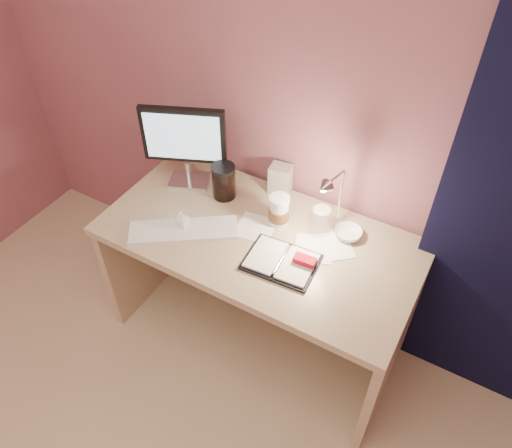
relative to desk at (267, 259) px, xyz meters
The scene contains 14 objects.
desk is the anchor object (origin of this frame).
monitor 0.68m from the desk, behind, with size 0.37×0.20×0.41m.
keyboard 0.44m from the desk, 143.98° to the right, with size 0.47×0.14×0.02m, color white.
planner 0.33m from the desk, 44.44° to the right, with size 0.31×0.24×0.05m.
paper_a 0.33m from the desk, ahead, with size 0.16×0.16×0.00m, color white.
paper_b 0.23m from the desk, 135.67° to the right, with size 0.16×0.16×0.00m, color white.
paper_c 0.38m from the desk, ahead, with size 0.17×0.17×0.00m, color white.
coffee_cup 0.30m from the desk, 50.03° to the left, with size 0.09×0.09×0.15m.
clear_cup 0.37m from the desk, 19.37° to the left, with size 0.08×0.08×0.14m, color white.
bowl 0.43m from the desk, 18.74° to the left, with size 0.12×0.12×0.04m, color white.
lotion_bottle 0.46m from the desk, 147.30° to the right, with size 0.05×0.05×0.10m, color white.
dark_jar 0.42m from the desk, 163.90° to the left, with size 0.11×0.11×0.15m, color black.
product_box 0.39m from the desk, 104.58° to the left, with size 0.10×0.08×0.15m, color #BCBBB7.
desk_lamp 0.52m from the desk, 14.23° to the left, with size 0.10×0.20×0.33m.
Camera 1 is at (0.75, 0.04, 2.28)m, focal length 35.00 mm.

